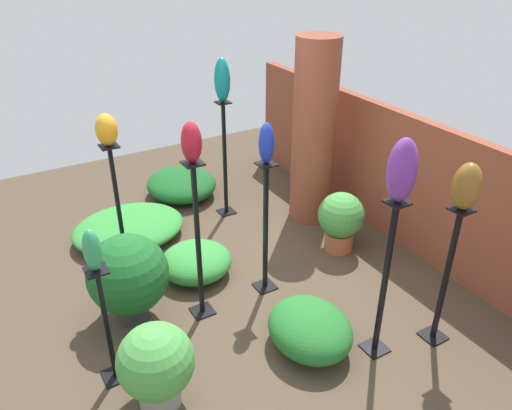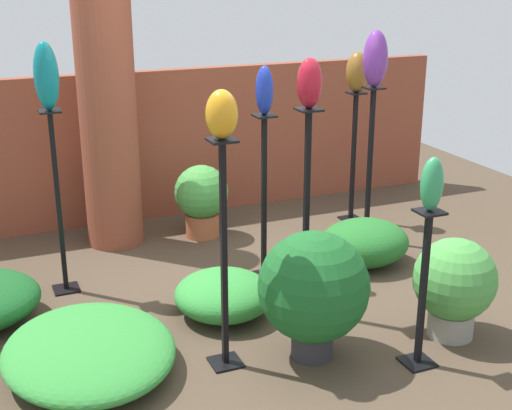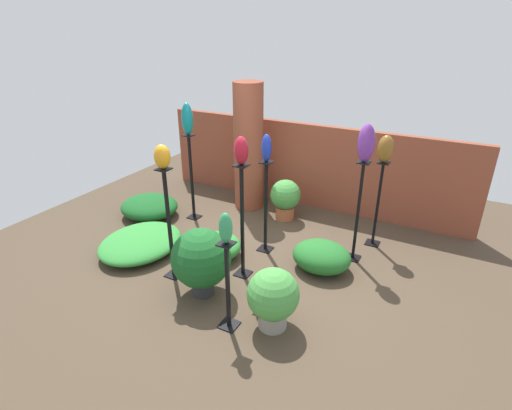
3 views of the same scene
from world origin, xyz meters
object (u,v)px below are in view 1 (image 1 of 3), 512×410
(pedestal_ruby, at_px, (198,249))
(potted_plant_back_center, at_px, (128,276))
(pedestal_violet, at_px, (384,287))
(potted_plant_front_right, at_px, (341,219))
(art_vase_cobalt, at_px, (266,143))
(art_vase_violet, at_px, (402,170))
(art_vase_bronze, at_px, (467,186))
(art_vase_ruby, at_px, (191,142))
(potted_plant_walkway_edge, at_px, (156,364))
(art_vase_teal, at_px, (222,80))
(art_vase_jade, at_px, (92,250))
(pedestal_amber, at_px, (121,224))
(pedestal_cobalt, at_px, (265,234))
(pedestal_teal, at_px, (225,164))
(pedestal_bronze, at_px, (445,282))
(pedestal_jade, at_px, (108,331))
(art_vase_amber, at_px, (106,130))
(brick_pillar, at_px, (314,133))

(pedestal_ruby, distance_m, potted_plant_back_center, 0.67)
(pedestal_violet, bearing_deg, potted_plant_front_right, 153.09)
(art_vase_cobalt, distance_m, art_vase_violet, 1.27)
(art_vase_bronze, bearing_deg, art_vase_ruby, -129.44)
(pedestal_violet, relative_size, potted_plant_walkway_edge, 2.02)
(potted_plant_walkway_edge, bearing_deg, art_vase_cobalt, 119.67)
(pedestal_ruby, distance_m, art_vase_teal, 2.15)
(art_vase_ruby, height_order, art_vase_jade, art_vase_ruby)
(art_vase_cobalt, bearing_deg, potted_plant_back_center, -99.23)
(pedestal_amber, bearing_deg, pedestal_cobalt, 56.34)
(pedestal_teal, xyz_separation_m, art_vase_violet, (2.76, 0.00, 1.01))
(pedestal_ruby, distance_m, art_vase_bronze, 2.24)
(art_vase_teal, relative_size, potted_plant_front_right, 0.72)
(pedestal_ruby, bearing_deg, art_vase_ruby, 180.00)
(pedestal_teal, xyz_separation_m, pedestal_bronze, (2.92, 0.55, -0.07))
(pedestal_teal, height_order, art_vase_bronze, art_vase_bronze)
(potted_plant_back_center, bearing_deg, art_vase_ruby, 68.24)
(pedestal_ruby, distance_m, pedestal_violet, 1.60)
(pedestal_jade, distance_m, art_vase_jade, 0.74)
(pedestal_violet, bearing_deg, art_vase_amber, -142.28)
(pedestal_bronze, relative_size, art_vase_bronze, 3.41)
(pedestal_teal, bearing_deg, potted_plant_back_center, -50.88)
(pedestal_jade, xyz_separation_m, art_vase_violet, (0.83, 2.01, 1.21))
(brick_pillar, xyz_separation_m, art_vase_violet, (2.17, -0.87, 0.59))
(pedestal_jade, bearing_deg, pedestal_teal, 134.01)
(art_vase_teal, xyz_separation_m, art_vase_cobalt, (1.56, -0.37, -0.15))
(art_vase_cobalt, bearing_deg, art_vase_violet, 17.13)
(pedestal_violet, distance_m, art_vase_cobalt, 1.54)
(pedestal_ruby, distance_m, art_vase_amber, 1.31)
(pedestal_bronze, height_order, potted_plant_walkway_edge, pedestal_bronze)
(pedestal_teal, distance_m, art_vase_jade, 2.84)
(art_vase_ruby, xyz_separation_m, art_vase_cobalt, (-0.02, 0.70, -0.16))
(pedestal_ruby, xyz_separation_m, potted_plant_front_right, (-0.20, 1.78, -0.32))
(potted_plant_front_right, bearing_deg, art_vase_cobalt, -80.82)
(pedestal_amber, xyz_separation_m, potted_plant_walkway_edge, (1.58, -0.26, -0.30))
(art_vase_jade, height_order, art_vase_cobalt, art_vase_cobalt)
(brick_pillar, height_order, art_vase_jade, brick_pillar)
(potted_plant_back_center, bearing_deg, pedestal_cobalt, 80.77)
(pedestal_jade, distance_m, art_vase_ruby, 1.58)
(pedestal_jade, bearing_deg, pedestal_bronze, 69.10)
(pedestal_teal, distance_m, pedestal_amber, 1.72)
(art_vase_amber, xyz_separation_m, art_vase_violet, (1.98, 1.53, 0.04))
(pedestal_teal, relative_size, art_vase_teal, 2.92)
(pedestal_ruby, distance_m, potted_plant_front_right, 1.82)
(pedestal_cobalt, height_order, art_vase_ruby, art_vase_ruby)
(brick_pillar, xyz_separation_m, art_vase_ruby, (0.99, -1.94, 0.61))
(pedestal_ruby, xyz_separation_m, potted_plant_back_center, (-0.23, -0.58, -0.22))
(pedestal_violet, xyz_separation_m, art_vase_jade, (-0.83, -2.01, 0.56))
(pedestal_cobalt, bearing_deg, pedestal_violet, 17.13)
(pedestal_amber, relative_size, pedestal_bronze, 1.15)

